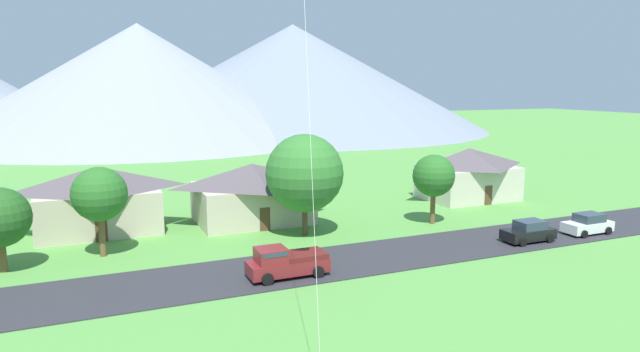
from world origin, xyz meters
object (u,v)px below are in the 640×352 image
tree_right_of_center (99,195)px  parked_car_white_mid_west (588,224)px  house_right_center (468,173)px  tree_left_of_center (434,176)px  pickup_truck_maroon_west_side (286,262)px  tree_near_left (305,173)px  house_left_center (252,192)px  parked_car_black_west_end (529,232)px  house_leftmost (98,198)px

tree_right_of_center → parked_car_white_mid_west: size_ratio=1.56×
house_right_center → tree_left_of_center: size_ratio=1.65×
pickup_truck_maroon_west_side → tree_left_of_center: bearing=25.5°
tree_left_of_center → parked_car_white_mid_west: size_ratio=1.48×
tree_near_left → tree_right_of_center: tree_near_left is taller
house_left_center → parked_car_black_west_end: (17.99, -15.21, -1.86)m
house_leftmost → house_right_center: size_ratio=1.02×
parked_car_black_west_end → pickup_truck_maroon_west_side: 20.27m
tree_near_left → pickup_truck_maroon_west_side: (-4.92, -9.01, -4.11)m
parked_car_black_west_end → pickup_truck_maroon_west_side: pickup_truck_maroon_west_side is taller
tree_near_left → tree_right_of_center: 15.56m
parked_car_black_west_end → tree_right_of_center: bearing=163.0°
parked_car_black_west_end → parked_car_white_mid_west: 6.23m
tree_right_of_center → parked_car_black_west_end: (30.89, -9.46, -3.69)m
tree_near_left → tree_left_of_center: 11.90m
house_leftmost → tree_left_of_center: bearing=-17.8°
house_leftmost → tree_left_of_center: tree_left_of_center is taller
parked_car_white_mid_west → tree_right_of_center: bearing=165.5°
house_leftmost → parked_car_black_west_end: 35.14m
house_leftmost → house_left_center: bearing=-6.7°
tree_near_left → parked_car_black_west_end: bearing=-30.4°
tree_left_of_center → tree_right_of_center: bearing=176.8°
tree_left_of_center → parked_car_black_west_end: tree_left_of_center is taller
tree_left_of_center → parked_car_white_mid_west: tree_left_of_center is taller
tree_right_of_center → parked_car_white_mid_west: (37.12, -9.57, -3.69)m
house_right_center → parked_car_white_mid_west: size_ratio=2.43×
house_left_center → tree_left_of_center: tree_left_of_center is taller
house_right_center → tree_right_of_center: (-37.11, -6.06, 1.70)m
tree_left_of_center → parked_car_black_west_end: 9.35m
house_left_center → tree_near_left: size_ratio=1.26×
house_leftmost → tree_near_left: (15.50, -7.73, 2.29)m
parked_car_black_west_end → house_right_center: bearing=68.2°
tree_near_left → house_left_center: bearing=113.0°
house_leftmost → house_left_center: 12.94m
house_left_center → house_right_center: size_ratio=1.03×
house_right_center → pickup_truck_maroon_west_side: 30.76m
tree_right_of_center → house_leftmost: bearing=89.7°
parked_car_white_mid_west → pickup_truck_maroon_west_side: size_ratio=0.81×
tree_left_of_center → parked_car_white_mid_west: (9.75, -8.06, -3.44)m
house_leftmost → house_left_center: size_ratio=0.99×
house_leftmost → parked_car_white_mid_west: bearing=-24.4°
house_left_center → tree_near_left: (2.65, -6.22, 2.45)m
tree_near_left → parked_car_black_west_end: size_ratio=1.98×
parked_car_white_mid_west → tree_left_of_center: bearing=140.4°
house_left_center → parked_car_white_mid_west: house_left_center is taller
house_left_center → pickup_truck_maroon_west_side: house_left_center is taller
house_left_center → parked_car_white_mid_west: size_ratio=2.51×
house_right_center → tree_near_left: size_ratio=1.22×
house_right_center → parked_car_black_west_end: 16.84m
parked_car_white_mid_west → pickup_truck_maroon_west_side: (-26.49, 0.09, 0.19)m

